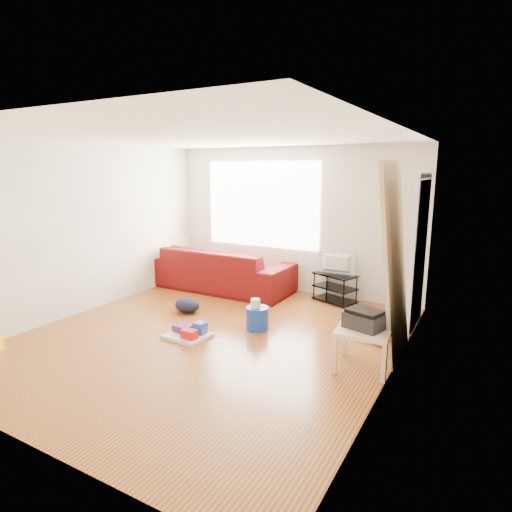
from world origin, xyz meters
The scene contains 12 objects.
room centered at (0.07, 0.15, 1.25)m, with size 4.51×5.01×2.51m.
sofa centered at (-1.13, 1.95, 0.00)m, with size 2.58×1.01×0.75m, color #57050B.
tv_stand centered at (0.90, 2.22, 0.24)m, with size 0.76×0.59×0.46m.
tv centered at (0.90, 2.22, 0.64)m, with size 0.61×0.08×0.35m, color black.
side_table centered at (1.95, 0.11, 0.38)m, with size 0.61×0.61×0.45m.
printer centered at (1.95, 0.11, 0.55)m, with size 0.46×0.39×0.20m.
bucket centered at (0.40, 0.54, 0.00)m, with size 0.31×0.31×0.31m, color #1536A7.
toilet_paper centered at (0.37, 0.53, 0.21)m, with size 0.13×0.13×0.12m, color silver.
cleaning_tray centered at (-0.23, -0.15, 0.06)m, with size 0.56×0.46×0.19m.
backpack centered at (-0.86, 0.63, 0.00)m, with size 0.40×0.32×0.22m, color black.
sneakers centered at (1.85, 0.84, 0.06)m, with size 0.54×0.28×0.12m.
door_panel centered at (2.13, 0.59, 0.00)m, with size 0.04×0.89×2.22m, color tan.
Camera 1 is at (3.06, -4.23, 2.13)m, focal length 30.00 mm.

